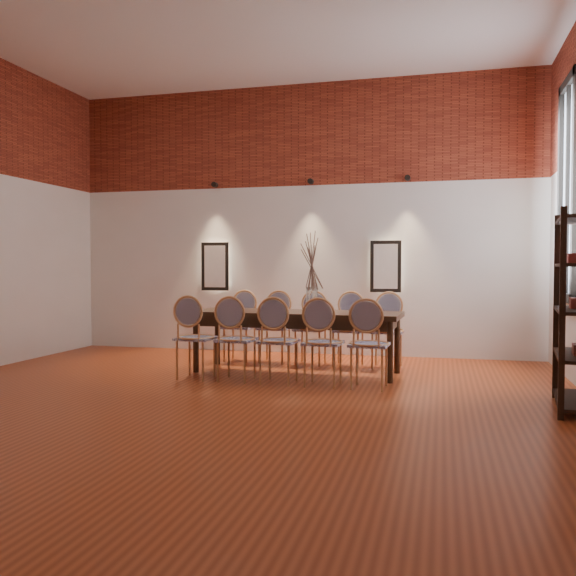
% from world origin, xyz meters
% --- Properties ---
extents(floor, '(7.00, 7.00, 0.02)m').
position_xyz_m(floor, '(0.00, 0.00, -0.01)').
color(floor, '#983B19').
rests_on(floor, ground).
extents(wall_back, '(7.00, 0.10, 4.00)m').
position_xyz_m(wall_back, '(0.00, 3.55, 2.00)').
color(wall_back, silver).
rests_on(wall_back, ground).
extents(brick_band_back, '(7.00, 0.02, 1.50)m').
position_xyz_m(brick_band_back, '(0.00, 3.48, 3.25)').
color(brick_band_back, maroon).
rests_on(brick_band_back, ground).
extents(niche_left, '(0.36, 0.06, 0.66)m').
position_xyz_m(niche_left, '(-1.30, 3.45, 1.30)').
color(niche_left, '#FFEAC6').
rests_on(niche_left, wall_back).
extents(niche_right, '(0.36, 0.06, 0.66)m').
position_xyz_m(niche_right, '(1.30, 3.45, 1.30)').
color(niche_right, '#FFEAC6').
rests_on(niche_right, wall_back).
extents(spot_fixture_left, '(0.08, 0.10, 0.08)m').
position_xyz_m(spot_fixture_left, '(-1.30, 3.42, 2.55)').
color(spot_fixture_left, black).
rests_on(spot_fixture_left, wall_back).
extents(spot_fixture_mid, '(0.08, 0.10, 0.08)m').
position_xyz_m(spot_fixture_mid, '(0.20, 3.42, 2.55)').
color(spot_fixture_mid, black).
rests_on(spot_fixture_mid, wall_back).
extents(spot_fixture_right, '(0.08, 0.10, 0.08)m').
position_xyz_m(spot_fixture_right, '(1.60, 3.42, 2.55)').
color(spot_fixture_right, black).
rests_on(spot_fixture_right, wall_back).
extents(window_glass, '(0.02, 0.78, 2.38)m').
position_xyz_m(window_glass, '(3.46, 2.00, 2.15)').
color(window_glass, silver).
rests_on(window_glass, wall_right).
extents(window_frame, '(0.08, 0.90, 2.50)m').
position_xyz_m(window_frame, '(3.44, 2.00, 2.15)').
color(window_frame, black).
rests_on(window_frame, wall_right).
extents(window_mullion, '(0.06, 0.06, 2.40)m').
position_xyz_m(window_mullion, '(3.44, 2.00, 2.15)').
color(window_mullion, black).
rests_on(window_mullion, wall_right).
extents(dining_table, '(2.57, 0.94, 0.75)m').
position_xyz_m(dining_table, '(0.36, 1.82, 0.38)').
color(dining_table, '#331D10').
rests_on(dining_table, floor).
extents(chair_near_a, '(0.46, 0.46, 0.94)m').
position_xyz_m(chair_near_a, '(-0.68, 1.19, 0.47)').
color(chair_near_a, tan).
rests_on(chair_near_a, floor).
extents(chair_near_b, '(0.46, 0.46, 0.94)m').
position_xyz_m(chair_near_b, '(-0.18, 1.16, 0.47)').
color(chair_near_b, tan).
rests_on(chair_near_b, floor).
extents(chair_near_c, '(0.46, 0.46, 0.94)m').
position_xyz_m(chair_near_c, '(0.33, 1.14, 0.47)').
color(chair_near_c, tan).
rests_on(chair_near_c, floor).
extents(chair_near_d, '(0.46, 0.46, 0.94)m').
position_xyz_m(chair_near_d, '(0.83, 1.11, 0.47)').
color(chair_near_d, tan).
rests_on(chair_near_d, floor).
extents(chair_near_e, '(0.46, 0.46, 0.94)m').
position_xyz_m(chair_near_e, '(1.34, 1.09, 0.47)').
color(chair_near_e, tan).
rests_on(chair_near_e, floor).
extents(chair_far_a, '(0.46, 0.46, 0.94)m').
position_xyz_m(chair_far_a, '(-0.61, 2.56, 0.47)').
color(chair_far_a, tan).
rests_on(chair_far_a, floor).
extents(chair_far_b, '(0.46, 0.46, 0.94)m').
position_xyz_m(chair_far_b, '(-0.11, 2.53, 0.47)').
color(chair_far_b, tan).
rests_on(chair_far_b, floor).
extents(chair_far_c, '(0.46, 0.46, 0.94)m').
position_xyz_m(chair_far_c, '(0.40, 2.51, 0.47)').
color(chair_far_c, tan).
rests_on(chair_far_c, floor).
extents(chair_far_d, '(0.46, 0.46, 0.94)m').
position_xyz_m(chair_far_d, '(0.90, 2.48, 0.47)').
color(chair_far_d, tan).
rests_on(chair_far_d, floor).
extents(chair_far_e, '(0.46, 0.46, 0.94)m').
position_xyz_m(chair_far_e, '(1.41, 2.46, 0.47)').
color(chair_far_e, tan).
rests_on(chair_far_e, floor).
extents(vase, '(0.14, 0.14, 0.30)m').
position_xyz_m(vase, '(0.56, 1.81, 0.90)').
color(vase, silver).
rests_on(vase, dining_table).
extents(dried_branches, '(0.50, 0.50, 0.70)m').
position_xyz_m(dried_branches, '(0.56, 1.81, 1.35)').
color(dried_branches, '#51372C').
rests_on(dried_branches, vase).
extents(bowl, '(0.24, 0.24, 0.18)m').
position_xyz_m(bowl, '(0.08, 1.79, 0.84)').
color(bowl, brown).
rests_on(bowl, dining_table).
extents(book, '(0.27, 0.19, 0.03)m').
position_xyz_m(book, '(0.06, 1.83, 0.77)').
color(book, '#8A2152').
rests_on(book, dining_table).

